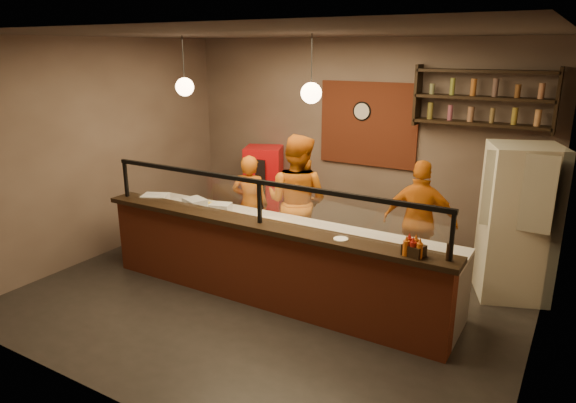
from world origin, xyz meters
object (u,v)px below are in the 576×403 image
Objects in this scene: fridge at (518,223)px; red_cooler at (264,187)px; cook_left at (250,204)px; wall_clock at (362,111)px; cook_mid at (297,202)px; pizza_dough at (269,223)px; pepper_mill at (448,252)px; condiment_caddy at (414,250)px; cook_right at (420,222)px.

fridge is 1.36× the size of red_cooler.
fridge is at bearing 170.38° from cook_left.
cook_mid is at bearing -101.84° from wall_clock.
wall_clock reaches higher than pizza_dough.
cook_mid is (-0.31, -1.50, -1.14)m from wall_clock.
wall_clock is 2.89m from fridge.
fridge is 1.91m from pepper_mill.
pepper_mill is at bearing 7.72° from condiment_caddy.
pepper_mill is (0.32, 0.04, 0.03)m from condiment_caddy.
fridge is at bearing -20.02° from wall_clock.
pizza_dough is (-2.75, -1.43, -0.07)m from fridge.
pepper_mill is (2.10, -2.77, -0.95)m from wall_clock.
fridge is 3.10m from pizza_dough.
wall_clock is 2.18m from red_cooler.
pepper_mill is (0.76, -1.68, 0.32)m from cook_right.
fridge reaches higher than condiment_caddy.
cook_left reaches higher than pizza_dough.
wall_clock is at bearing 122.27° from condiment_caddy.
pepper_mill is at bearing -122.98° from fridge.
fridge is (2.50, -0.91, -1.13)m from wall_clock.
wall_clock reaches higher than cook_left.
pepper_mill is at bearing -55.66° from red_cooler.
cook_right is 9.37× the size of pepper_mill.
pepper_mill is at bearing -10.31° from pizza_dough.
fridge is 3.86× the size of pizza_dough.
cook_right reaches higher than condiment_caddy.
red_cooler is (-1.65, -0.31, -1.39)m from wall_clock.
pizza_dough is (0.95, -0.94, 0.15)m from cook_left.
pepper_mill is at bearing -52.83° from wall_clock.
condiment_caddy is (2.02, -0.47, 0.21)m from pizza_dough.
red_cooler is at bearing 143.88° from condiment_caddy.
cook_mid is 0.99× the size of fridge.
pepper_mill is at bearing 150.16° from cook_mid.
cook_left is 1.34m from pizza_dough.
fridge reaches higher than pepper_mill.
cook_mid is at bearing 147.88° from condiment_caddy.
cook_right reaches higher than cook_left.
red_cooler is at bearing -23.24° from cook_right.
pepper_mill reaches higher than condiment_caddy.
pepper_mill is (2.34, -0.43, 0.24)m from pizza_dough.
cook_mid is at bearing -64.05° from red_cooler.
condiment_caddy is (2.97, -1.41, 0.36)m from cook_left.
cook_left is at bearing -1.63° from cook_right.
wall_clock is 0.18× the size of cook_right.
fridge is at bearing 77.74° from pepper_mill.
condiment_caddy reaches higher than pizza_dough.
cook_left is 2.55m from cook_right.
cook_left is 0.91m from cook_mid.
condiment_caddy is at bearing 137.41° from cook_left.
red_cooler is 2.48m from pizza_dough.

